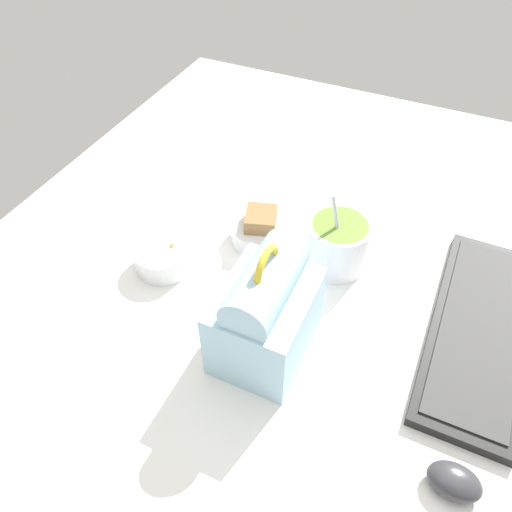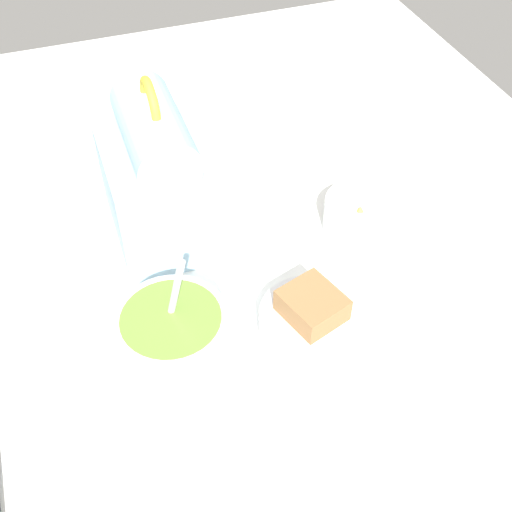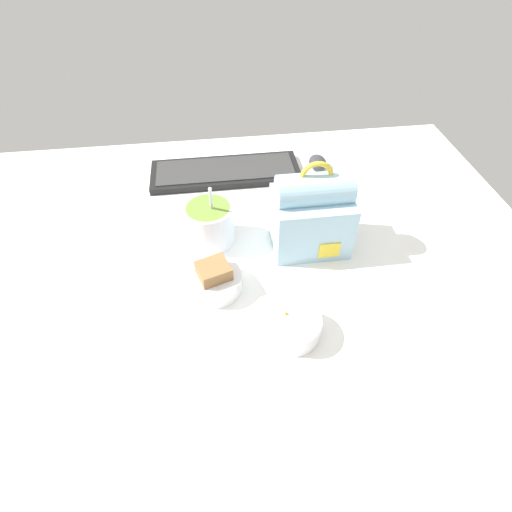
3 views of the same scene
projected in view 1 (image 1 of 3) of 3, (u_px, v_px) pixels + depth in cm
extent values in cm
cube|color=white|center=(277.00, 271.00, 90.90)|extent=(140.00, 110.00, 2.00)
cube|color=black|center=(478.00, 331.00, 79.31)|extent=(40.60, 14.33, 1.80)
cube|color=#333333|center=(481.00, 327.00, 78.56)|extent=(37.35, 11.75, 0.30)
cube|color=#9EC6DB|center=(265.00, 321.00, 73.69)|extent=(16.41, 12.65, 12.92)
cylinder|color=#9EC6DB|center=(266.00, 284.00, 67.65)|extent=(15.59, 7.11, 7.11)
cube|color=yellow|center=(219.00, 332.00, 75.82)|extent=(4.60, 0.30, 3.88)
torus|color=yellow|center=(267.00, 268.00, 65.36)|extent=(6.74, 1.00, 6.74)
cylinder|color=silver|center=(337.00, 244.00, 87.61)|extent=(10.98, 10.98, 9.34)
cylinder|color=olive|center=(340.00, 226.00, 84.48)|extent=(9.66, 9.66, 0.60)
cylinder|color=silver|center=(337.00, 222.00, 83.18)|extent=(0.70, 3.28, 10.59)
cylinder|color=silver|center=(261.00, 232.00, 93.87)|extent=(11.10, 11.10, 3.77)
cube|color=olive|center=(261.00, 224.00, 92.39)|extent=(7.52, 7.17, 5.27)
cylinder|color=silver|center=(163.00, 257.00, 88.84)|extent=(10.10, 10.10, 4.38)
ellipsoid|color=white|center=(154.00, 258.00, 87.41)|extent=(2.75, 2.75, 3.23)
cone|color=#EFBC47|center=(173.00, 250.00, 88.36)|extent=(4.56, 4.56, 3.72)
sphere|color=black|center=(148.00, 254.00, 89.56)|extent=(1.21, 1.21, 1.21)
sphere|color=black|center=(149.00, 256.00, 89.12)|extent=(1.21, 1.21, 1.21)
sphere|color=black|center=(152.00, 257.00, 88.88)|extent=(1.21, 1.21, 1.21)
sphere|color=black|center=(156.00, 257.00, 88.90)|extent=(1.21, 1.21, 1.21)
ellipsoid|color=#333338|center=(454.00, 482.00, 62.33)|extent=(4.85, 6.87, 3.30)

